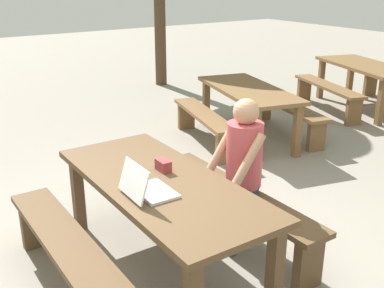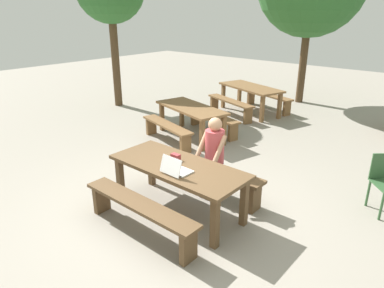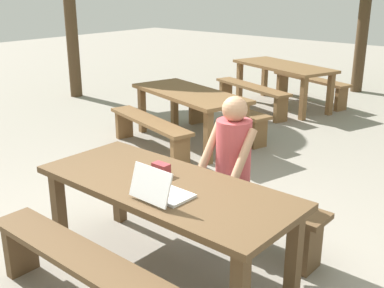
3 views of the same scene
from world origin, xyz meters
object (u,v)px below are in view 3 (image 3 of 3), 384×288
Objects in this scene: small_pouch at (161,169)px; picnic_table_distant at (189,100)px; picnic_table_front at (165,196)px; picnic_table_rear at (283,71)px; person_seated at (231,160)px; laptop at (161,190)px.

picnic_table_distant is at bearing 126.74° from small_pouch.
picnic_table_front is 5.52m from picnic_table_rear.
picnic_table_distant is (-2.02, 1.82, -0.13)m from person_seated.
picnic_table_front is at bearing -51.66° from laptop.
picnic_table_front is 0.98× the size of picnic_table_rear.
laptop is 5.78m from picnic_table_rear.
picnic_table_front is 3.17m from picnic_table_distant.
person_seated is at bearing 68.85° from small_pouch.
picnic_table_distant is at bearing 138.07° from person_seated.
small_pouch is (-0.14, 0.11, 0.15)m from picnic_table_front.
laptop is 0.43m from small_pouch.
picnic_table_distant is (-1.94, 2.51, -0.02)m from picnic_table_front.
small_pouch is 0.63m from person_seated.
person_seated reaches higher than small_pouch.
person_seated is 4.92m from picnic_table_rear.
small_pouch is 3.01m from picnic_table_distant.
picnic_table_front is 0.71m from person_seated.
small_pouch is 0.07× the size of picnic_table_distant.
picnic_table_rear is (-2.01, 5.14, 0.01)m from picnic_table_front.
person_seated is (0.09, 0.70, 0.11)m from picnic_table_front.
picnic_table_front is 0.23m from small_pouch.
laptop is 0.27× the size of person_seated.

